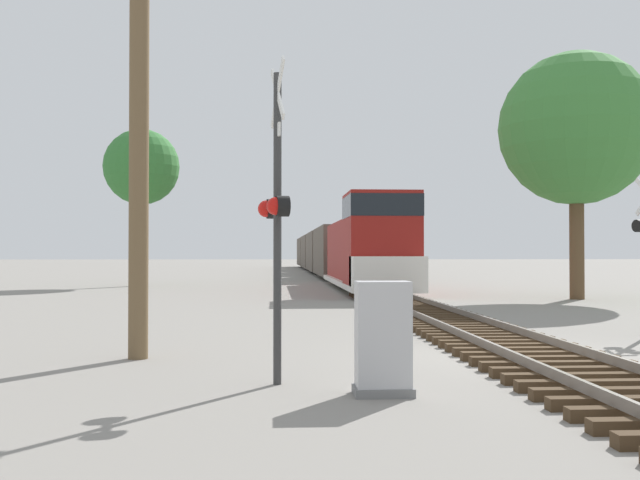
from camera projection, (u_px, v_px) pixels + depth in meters
ground_plane at (527, 358)px, 13.72m from camera, size 400.00×400.00×0.00m
rail_track_bed at (527, 351)px, 13.72m from camera, size 2.60×160.00×0.31m
freight_train at (326, 252)px, 65.96m from camera, size 3.06×74.23×4.52m
crossing_signal_near at (276, 210)px, 11.01m from camera, size 0.48×1.01×4.76m
relay_cabinet at (383, 339)px, 10.15m from camera, size 0.80×0.56×1.55m
utility_pole at (139, 118)px, 13.70m from camera, size 1.80×0.36×8.63m
tree_far_right at (576, 129)px, 31.07m from camera, size 6.36×6.36×10.28m
tree_mid_background at (142, 168)px, 43.40m from camera, size 4.38×4.38×9.11m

